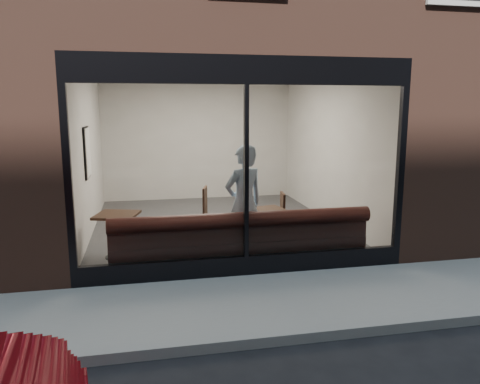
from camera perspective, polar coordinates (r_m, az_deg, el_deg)
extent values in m
plane|color=black|center=(5.34, 5.72, -17.62)|extent=(120.00, 120.00, 0.00)
cube|color=gray|center=(6.20, 2.88, -13.35)|extent=(40.00, 2.00, 0.01)
cube|color=gray|center=(5.27, 5.90, -17.30)|extent=(40.00, 0.10, 0.12)
cube|color=brown|center=(12.72, -22.25, 5.65)|extent=(2.50, 12.00, 3.20)
cube|color=brown|center=(13.55, 10.91, 6.50)|extent=(2.50, 12.00, 3.20)
cube|color=brown|center=(15.58, -6.45, 7.12)|extent=(5.00, 6.00, 3.20)
plane|color=#2D2D30|center=(9.91, -2.97, -4.05)|extent=(6.00, 6.00, 0.00)
plane|color=white|center=(9.62, -3.15, 14.56)|extent=(6.00, 6.00, 0.00)
plane|color=beige|center=(12.59, -5.14, 6.34)|extent=(5.00, 0.00, 5.00)
plane|color=beige|center=(9.58, -17.99, 4.55)|extent=(0.00, 6.00, 6.00)
plane|color=beige|center=(10.31, 10.81, 5.27)|extent=(0.00, 6.00, 6.00)
cube|color=black|center=(7.10, 0.73, -8.93)|extent=(5.00, 0.10, 0.30)
cube|color=black|center=(6.71, 0.79, 14.68)|extent=(5.00, 0.10, 0.40)
cube|color=black|center=(6.76, 0.76, 2.33)|extent=(0.06, 0.10, 2.50)
plane|color=white|center=(6.73, 0.81, 2.29)|extent=(4.80, 0.00, 4.80)
cube|color=#3A1615|center=(7.44, 0.06, -7.38)|extent=(4.00, 0.55, 0.45)
imported|color=#A2C0DC|center=(7.55, 0.48, -1.42)|extent=(0.81, 0.67, 1.90)
cube|color=black|center=(7.95, -14.80, -2.72)|extent=(0.80, 0.80, 0.04)
cube|color=black|center=(7.99, 3.32, -2.31)|extent=(0.75, 0.75, 0.04)
cube|color=black|center=(9.26, -5.43, -3.72)|extent=(0.53, 0.53, 0.04)
cube|color=black|center=(8.65, 3.92, -4.73)|extent=(0.44, 0.44, 0.04)
cube|color=white|center=(9.12, -18.05, 4.62)|extent=(0.02, 0.67, 0.89)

